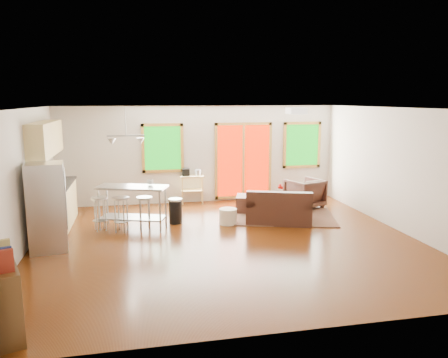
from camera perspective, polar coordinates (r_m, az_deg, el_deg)
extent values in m
cube|color=#3B1805|center=(8.73, 0.40, -8.19)|extent=(7.50, 7.00, 0.02)
cube|color=silver|center=(8.28, 0.43, 9.27)|extent=(7.50, 7.00, 0.02)
cube|color=beige|center=(11.82, -3.16, 3.22)|extent=(7.50, 0.02, 2.60)
cube|color=beige|center=(8.47, -25.31, -0.62)|extent=(0.02, 7.00, 2.60)
cube|color=beige|center=(9.89, 22.23, 1.06)|extent=(0.02, 7.00, 2.60)
cube|color=beige|center=(5.12, 8.74, -6.44)|extent=(7.50, 0.02, 2.60)
cube|color=#0A5C0C|center=(11.64, -8.02, 4.02)|extent=(0.94, 0.02, 1.14)
cube|color=#A7742A|center=(11.59, -8.09, 7.02)|extent=(1.10, 0.05, 0.08)
cube|color=#A7742A|center=(11.73, -7.94, 1.06)|extent=(1.10, 0.05, 0.08)
cube|color=#A7742A|center=(11.62, -10.53, 3.94)|extent=(0.08, 0.05, 1.30)
cube|color=#A7742A|center=(11.69, -5.52, 4.10)|extent=(0.08, 0.05, 1.30)
cube|color=#BD1500|center=(12.04, 2.55, 2.40)|extent=(1.44, 0.02, 1.94)
cube|color=#A7742A|center=(11.94, 2.59, 7.20)|extent=(1.60, 0.05, 0.08)
cube|color=#A7742A|center=(12.22, 2.51, -2.30)|extent=(1.60, 0.05, 0.08)
cube|color=#A7742A|center=(11.87, -1.01, 2.30)|extent=(0.08, 0.05, 2.10)
cube|color=#A7742A|center=(12.24, 6.00, 2.49)|extent=(0.08, 0.05, 2.10)
cube|color=#A7742A|center=(12.04, 2.55, 2.40)|extent=(0.08, 0.05, 1.94)
cube|color=#0A5C0C|center=(12.51, 10.15, 4.40)|extent=(0.94, 0.02, 1.14)
cube|color=#A7742A|center=(12.47, 10.24, 7.18)|extent=(1.10, 0.05, 0.08)
cube|color=#A7742A|center=(12.59, 10.06, 1.63)|extent=(1.10, 0.05, 0.08)
cube|color=#A7742A|center=(12.33, 7.94, 4.37)|extent=(0.08, 0.05, 1.30)
cube|color=#A7742A|center=(12.71, 12.29, 4.41)|extent=(0.08, 0.05, 1.30)
cube|color=#455333|center=(10.60, 7.86, -4.81)|extent=(2.73, 2.36, 0.02)
cube|color=black|center=(10.06, 7.17, -4.48)|extent=(1.64, 1.25, 0.41)
cube|color=black|center=(9.67, 7.22, -2.74)|extent=(1.43, 0.66, 0.37)
cube|color=black|center=(10.02, 3.61, -2.84)|extent=(0.45, 0.84, 0.15)
cube|color=black|center=(10.02, 10.81, -3.01)|extent=(0.45, 0.84, 0.15)
cube|color=black|center=(10.05, 5.39, -2.93)|extent=(0.74, 0.70, 0.12)
cube|color=black|center=(10.05, 9.03, -3.01)|extent=(0.74, 0.70, 0.12)
cube|color=#3B230E|center=(10.74, 7.01, -2.75)|extent=(1.05, 0.87, 0.04)
cube|color=#3B230E|center=(10.63, 4.84, -3.85)|extent=(0.07, 0.07, 0.33)
cube|color=#3B230E|center=(10.56, 8.95, -4.04)|extent=(0.07, 0.07, 0.33)
cube|color=#3B230E|center=(11.01, 5.12, -3.35)|extent=(0.07, 0.07, 0.33)
cube|color=#3B230E|center=(10.95, 9.08, -3.53)|extent=(0.07, 0.07, 0.33)
imported|color=black|center=(11.45, 10.49, -1.66)|extent=(1.03, 1.00, 0.83)
cube|color=black|center=(10.92, 3.24, -3.23)|extent=(0.76, 0.76, 0.41)
cylinder|color=beige|center=(9.85, 0.52, -4.90)|extent=(0.53, 0.53, 0.35)
imported|color=silver|center=(10.63, 7.38, -2.02)|extent=(0.21, 0.21, 0.20)
sphere|color=#AF0B05|center=(10.63, 7.53, -1.12)|extent=(0.08, 0.08, 0.08)
sphere|color=#AF0B05|center=(10.56, 7.27, -1.06)|extent=(0.08, 0.08, 0.08)
sphere|color=#AF0B05|center=(10.63, 7.32, -0.86)|extent=(0.08, 0.08, 0.08)
imported|color=maroon|center=(10.68, 10.00, -1.87)|extent=(0.19, 0.09, 0.27)
cube|color=tan|center=(10.21, -21.06, -3.46)|extent=(0.60, 2.20, 0.90)
cube|color=black|center=(10.11, -21.24, -0.87)|extent=(0.64, 2.24, 0.04)
cube|color=tan|center=(10.00, -22.30, 4.90)|extent=(0.36, 2.20, 0.70)
cylinder|color=#B7BABC|center=(9.61, -21.76, -0.80)|extent=(0.12, 0.12, 0.18)
cube|color=black|center=(10.48, -20.93, 0.19)|extent=(0.22, 0.18, 0.20)
cube|color=#B7BABC|center=(8.66, -22.14, -3.42)|extent=(0.73, 0.72, 1.64)
cube|color=gray|center=(8.65, -20.04, -3.30)|extent=(0.10, 0.60, 1.60)
cylinder|color=gray|center=(8.42, -19.98, -2.70)|extent=(0.02, 0.02, 1.09)
cylinder|color=gray|center=(8.81, -19.97, -2.14)|extent=(0.02, 0.02, 1.09)
cube|color=#B7BABC|center=(9.55, -11.93, -1.04)|extent=(1.59, 1.04, 0.04)
cube|color=gray|center=(9.70, -11.78, -4.92)|extent=(1.47, 0.93, 0.03)
cylinder|color=gray|center=(9.69, -16.02, -3.90)|extent=(0.05, 0.05, 0.90)
cylinder|color=gray|center=(9.24, -8.35, -4.28)|extent=(0.05, 0.05, 0.90)
cylinder|color=gray|center=(10.09, -15.01, -3.28)|extent=(0.05, 0.05, 0.90)
cylinder|color=gray|center=(9.67, -7.63, -3.61)|extent=(0.05, 0.05, 0.90)
imported|color=silver|center=(9.61, -9.61, -0.29)|extent=(0.15, 0.12, 0.13)
cylinder|color=#B7BABC|center=(9.62, -15.98, -2.40)|extent=(0.42, 0.42, 0.04)
cylinder|color=gray|center=(9.81, -15.44, -4.32)|extent=(0.03, 0.03, 0.69)
cylinder|color=gray|center=(9.77, -16.51, -4.43)|extent=(0.03, 0.03, 0.69)
cylinder|color=gray|center=(9.60, -16.31, -4.69)|extent=(0.03, 0.03, 0.69)
cylinder|color=gray|center=(9.63, -15.22, -4.58)|extent=(0.03, 0.03, 0.69)
cylinder|color=gray|center=(9.73, -15.84, -5.19)|extent=(0.38, 0.38, 0.02)
cylinder|color=#B7BABC|center=(9.40, -13.35, -2.45)|extent=(0.46, 0.46, 0.04)
cylinder|color=gray|center=(9.54, -12.51, -4.54)|extent=(0.03, 0.03, 0.71)
cylinder|color=gray|center=(9.61, -13.57, -4.48)|extent=(0.03, 0.03, 0.71)
cylinder|color=gray|center=(9.44, -14.02, -4.76)|extent=(0.03, 0.03, 0.71)
cylinder|color=gray|center=(9.37, -12.94, -4.84)|extent=(0.03, 0.03, 0.71)
cylinder|color=gray|center=(9.52, -13.23, -5.38)|extent=(0.42, 0.42, 0.02)
cylinder|color=#B7BABC|center=(9.45, -10.38, -2.43)|extent=(0.37, 0.37, 0.04)
cylinder|color=gray|center=(9.63, -9.83, -4.38)|extent=(0.03, 0.03, 0.68)
cylinder|color=gray|center=(9.61, -10.92, -4.45)|extent=(0.03, 0.03, 0.68)
cylinder|color=gray|center=(9.44, -10.80, -4.73)|extent=(0.03, 0.03, 0.68)
cylinder|color=gray|center=(9.45, -9.68, -4.66)|extent=(0.03, 0.03, 0.68)
cylinder|color=gray|center=(9.56, -10.28, -5.25)|extent=(0.34, 0.34, 0.02)
cylinder|color=black|center=(9.95, -6.35, -4.27)|extent=(0.34, 0.34, 0.53)
cylinder|color=#B7BABC|center=(9.88, -6.38, -2.69)|extent=(0.36, 0.36, 0.04)
cube|color=tan|center=(11.72, -4.21, 0.37)|extent=(0.65, 0.45, 0.04)
cube|color=tan|center=(11.79, -4.18, -1.46)|extent=(0.61, 0.42, 0.03)
cube|color=tan|center=(11.62, -5.46, -1.57)|extent=(0.04, 0.04, 0.75)
cube|color=tan|center=(11.64, -2.83, -1.51)|extent=(0.04, 0.04, 0.75)
cube|color=tan|center=(11.93, -5.51, -1.25)|extent=(0.04, 0.04, 0.75)
cube|color=tan|center=(11.96, -2.95, -1.19)|extent=(0.04, 0.04, 0.75)
cube|color=black|center=(11.69, -5.00, 0.91)|extent=(0.21, 0.19, 0.20)
cylinder|color=#B7BABC|center=(11.71, -3.43, 0.85)|extent=(0.15, 0.15, 0.16)
cube|color=#3B230E|center=(5.96, -27.15, -13.83)|extent=(0.69, 1.06, 0.88)
cube|color=maroon|center=(5.46, -26.80, -9.59)|extent=(0.20, 0.12, 0.26)
cube|color=navy|center=(5.61, -26.93, -9.17)|extent=(0.20, 0.12, 0.24)
cube|color=#A3904A|center=(5.76, -27.08, -8.45)|extent=(0.20, 0.12, 0.29)
cube|color=maroon|center=(5.93, -27.18, -8.28)|extent=(0.20, 0.12, 0.22)
cube|color=white|center=(9.31, 9.42, 8.77)|extent=(0.35, 0.35, 0.12)
cylinder|color=gray|center=(9.60, -12.76, 7.32)|extent=(0.02, 0.02, 0.60)
cube|color=gray|center=(9.62, -12.69, 5.54)|extent=(0.80, 0.04, 0.03)
cone|color=#B7BABC|center=(9.64, -14.45, 4.76)|extent=(0.18, 0.18, 0.14)
cone|color=#B7BABC|center=(9.63, -10.87, 4.90)|extent=(0.18, 0.18, 0.14)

